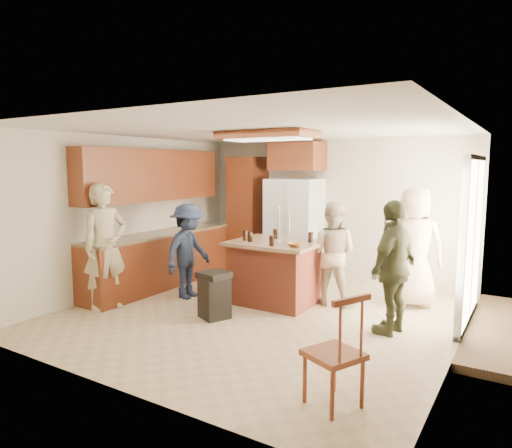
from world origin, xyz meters
The scene contains 12 objects.
person_front_left centered at (-1.99, -0.92, 0.90)m, with size 0.65×0.48×1.79m, color tan.
person_behind_left centered at (0.64, 0.99, 0.76)m, with size 0.74×0.46×1.52m, color tan.
person_behind_right centered at (1.69, 1.50, 0.88)m, with size 0.86×0.56×1.75m, color tan.
person_side_right centered at (1.73, 0.25, 0.82)m, with size 0.96×0.49×1.63m, color #3C3D23.
person_counter centered at (-1.36, 0.13, 0.73)m, with size 0.94×0.44×1.46m, color #1B2336.
left_cabinetry centered at (-2.24, 0.40, 0.96)m, with size 0.64×3.00×2.30m.
back_wall_units centered at (-1.33, 2.20, 1.38)m, with size 1.80×0.60×2.45m.
refrigerator centered at (-0.55, 2.12, 0.90)m, with size 0.90×0.76×1.80m.
kitchen_island centered at (-0.07, 0.57, 0.47)m, with size 1.28×1.03×0.93m.
island_items centered at (0.10, 0.45, 0.97)m, with size 1.02×0.66×0.15m.
trash_bin centered at (-0.45, -0.43, 0.32)m, with size 0.45×0.45×0.63m.
spindle_chair centered at (1.79, -1.73, 0.45)m, with size 0.56×0.56×0.99m.
Camera 1 is at (3.13, -5.19, 2.03)m, focal length 32.00 mm.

